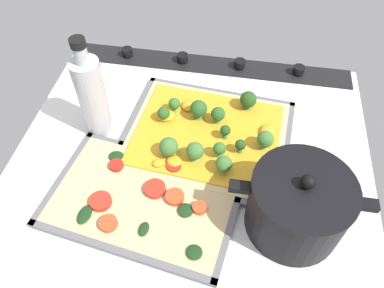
{
  "coord_description": "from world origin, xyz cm",
  "views": [
    {
      "loc": [
        -8.0,
        46.49,
        61.92
      ],
      "look_at": [
        -0.07,
        -0.81,
        3.5
      ],
      "focal_mm": 34.85,
      "sensor_mm": 36.0,
      "label": 1
    }
  ],
  "objects_px": {
    "baking_tray_front": "(207,138)",
    "baking_tray_back": "(144,200)",
    "oil_bottle": "(93,96)",
    "veggie_pizza_back": "(143,198)",
    "cooking_pot": "(298,205)",
    "broccoli_pizza": "(208,133)"
  },
  "relations": [
    {
      "from": "veggie_pizza_back",
      "to": "oil_bottle",
      "type": "bearing_deg",
      "value": -50.1
    },
    {
      "from": "veggie_pizza_back",
      "to": "oil_bottle",
      "type": "distance_m",
      "value": 0.23
    },
    {
      "from": "baking_tray_back",
      "to": "broccoli_pizza",
      "type": "bearing_deg",
      "value": -119.57
    },
    {
      "from": "oil_bottle",
      "to": "baking_tray_front",
      "type": "bearing_deg",
      "value": -177.61
    },
    {
      "from": "baking_tray_back",
      "to": "oil_bottle",
      "type": "bearing_deg",
      "value": -50.05
    },
    {
      "from": "baking_tray_front",
      "to": "baking_tray_back",
      "type": "height_order",
      "value": "same"
    },
    {
      "from": "broccoli_pizza",
      "to": "baking_tray_back",
      "type": "xyz_separation_m",
      "value": [
        0.1,
        0.17,
        -0.02
      ]
    },
    {
      "from": "broccoli_pizza",
      "to": "baking_tray_front",
      "type": "bearing_deg",
      "value": -42.94
    },
    {
      "from": "oil_bottle",
      "to": "veggie_pizza_back",
      "type": "bearing_deg",
      "value": 129.9
    },
    {
      "from": "baking_tray_back",
      "to": "veggie_pizza_back",
      "type": "bearing_deg",
      "value": 92.63
    },
    {
      "from": "baking_tray_back",
      "to": "oil_bottle",
      "type": "xyz_separation_m",
      "value": [
        0.14,
        -0.16,
        0.1
      ]
    },
    {
      "from": "baking_tray_back",
      "to": "cooking_pot",
      "type": "distance_m",
      "value": 0.28
    },
    {
      "from": "baking_tray_front",
      "to": "oil_bottle",
      "type": "height_order",
      "value": "oil_bottle"
    },
    {
      "from": "broccoli_pizza",
      "to": "cooking_pot",
      "type": "height_order",
      "value": "cooking_pot"
    },
    {
      "from": "baking_tray_back",
      "to": "cooking_pot",
      "type": "relative_size",
      "value": 1.59
    },
    {
      "from": "veggie_pizza_back",
      "to": "cooking_pot",
      "type": "height_order",
      "value": "cooking_pot"
    },
    {
      "from": "cooking_pot",
      "to": "oil_bottle",
      "type": "height_order",
      "value": "oil_bottle"
    },
    {
      "from": "veggie_pizza_back",
      "to": "cooking_pot",
      "type": "distance_m",
      "value": 0.28
    },
    {
      "from": "baking_tray_front",
      "to": "veggie_pizza_back",
      "type": "bearing_deg",
      "value": 61.08
    },
    {
      "from": "broccoli_pizza",
      "to": "baking_tray_back",
      "type": "bearing_deg",
      "value": 60.43
    },
    {
      "from": "baking_tray_front",
      "to": "veggie_pizza_back",
      "type": "relative_size",
      "value": 1.06
    },
    {
      "from": "baking_tray_front",
      "to": "baking_tray_back",
      "type": "bearing_deg",
      "value": 61.03
    }
  ]
}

